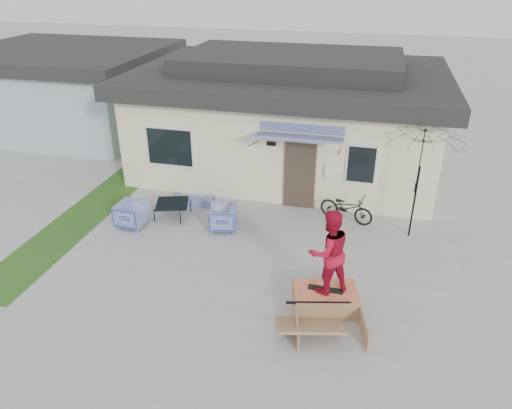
% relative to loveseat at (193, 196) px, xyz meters
% --- Properties ---
extents(ground, '(90.00, 90.00, 0.00)m').
position_rel_loveseat_xyz_m(ground, '(2.26, -3.84, -0.25)').
color(ground, '#9B9B9B').
rests_on(ground, ground).
extents(grass_strip, '(1.40, 8.00, 0.01)m').
position_rel_loveseat_xyz_m(grass_strip, '(-2.94, -1.84, -0.25)').
color(grass_strip, '#244E1A').
rests_on(grass_strip, ground).
extents(house, '(10.80, 8.49, 4.10)m').
position_rel_loveseat_xyz_m(house, '(2.26, 4.15, 1.69)').
color(house, beige).
rests_on(house, ground).
extents(neighbor_house, '(8.60, 7.60, 3.50)m').
position_rel_loveseat_xyz_m(neighbor_house, '(-8.24, 6.16, 1.53)').
color(neighbor_house, '#98B1BE').
rests_on(neighbor_house, ground).
extents(loveseat, '(1.30, 0.44, 0.50)m').
position_rel_loveseat_xyz_m(loveseat, '(0.00, 0.00, 0.00)').
color(loveseat, navy).
rests_on(loveseat, ground).
extents(armchair_left, '(0.77, 0.81, 0.80)m').
position_rel_loveseat_xyz_m(armchair_left, '(-1.21, -1.75, 0.15)').
color(armchair_left, navy).
rests_on(armchair_left, ground).
extents(armchair_right, '(0.87, 0.91, 0.80)m').
position_rel_loveseat_xyz_m(armchair_right, '(1.39, -1.29, 0.15)').
color(armchair_right, navy).
rests_on(armchair_right, ground).
extents(coffee_table, '(1.15, 1.15, 0.46)m').
position_rel_loveseat_xyz_m(coffee_table, '(-0.30, -0.96, -0.02)').
color(coffee_table, black).
rests_on(coffee_table, ground).
extents(bicycle, '(1.73, 1.03, 1.04)m').
position_rel_loveseat_xyz_m(bicycle, '(4.77, 0.08, 0.27)').
color(bicycle, black).
rests_on(bicycle, ground).
extents(patio_umbrella, '(2.46, 2.34, 2.20)m').
position_rel_loveseat_xyz_m(patio_umbrella, '(6.57, -0.37, 1.50)').
color(patio_umbrella, black).
rests_on(patio_umbrella, ground).
extents(skate_ramp, '(1.76, 2.10, 0.46)m').
position_rel_loveseat_xyz_m(skate_ramp, '(4.66, -4.11, -0.02)').
color(skate_ramp, '#926D49').
rests_on(skate_ramp, ground).
extents(skateboard, '(0.78, 0.21, 0.05)m').
position_rel_loveseat_xyz_m(skateboard, '(4.65, -4.07, 0.23)').
color(skateboard, black).
rests_on(skateboard, skate_ramp).
extents(skater, '(1.19, 1.13, 1.93)m').
position_rel_loveseat_xyz_m(skater, '(4.65, -4.07, 1.22)').
color(skater, '#AE0F29').
rests_on(skater, skateboard).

